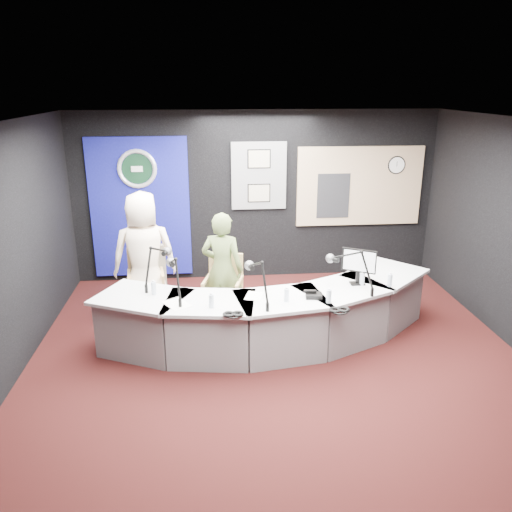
{
  "coord_description": "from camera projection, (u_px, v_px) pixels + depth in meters",
  "views": [
    {
      "loc": [
        -0.78,
        -5.36,
        3.18
      ],
      "look_at": [
        -0.2,
        0.8,
        1.1
      ],
      "focal_mm": 36.0,
      "sensor_mm": 36.0,
      "label": 1
    }
  ],
  "objects": [
    {
      "name": "ground",
      "position": [
        279.0,
        364.0,
        6.14
      ],
      "size": [
        6.0,
        6.0,
        0.0
      ],
      "primitive_type": "plane",
      "color": "black",
      "rests_on": "ground"
    },
    {
      "name": "ceiling",
      "position": [
        283.0,
        123.0,
        5.25
      ],
      "size": [
        6.0,
        6.0,
        0.02
      ],
      "primitive_type": "cube",
      "color": "silver",
      "rests_on": "ground"
    },
    {
      "name": "wall_back",
      "position": [
        256.0,
        197.0,
        8.53
      ],
      "size": [
        6.0,
        0.02,
        2.8
      ],
      "primitive_type": "cube",
      "color": "black",
      "rests_on": "ground"
    },
    {
      "name": "wall_front",
      "position": [
        355.0,
        420.0,
        2.87
      ],
      "size": [
        6.0,
        0.02,
        2.8
      ],
      "primitive_type": "cube",
      "color": "black",
      "rests_on": "ground"
    },
    {
      "name": "wall_left",
      "position": [
        0.0,
        261.0,
        5.43
      ],
      "size": [
        0.02,
        6.0,
        2.8
      ],
      "primitive_type": "cube",
      "color": "black",
      "rests_on": "ground"
    },
    {
      "name": "broadcast_desk",
      "position": [
        270.0,
        316.0,
        6.54
      ],
      "size": [
        4.5,
        1.9,
        0.75
      ],
      "primitive_type": null,
      "color": "silver",
      "rests_on": "ground"
    },
    {
      "name": "backdrop_panel",
      "position": [
        140.0,
        208.0,
        8.38
      ],
      "size": [
        1.6,
        0.05,
        2.3
      ],
      "primitive_type": "cube",
      "color": "navy",
      "rests_on": "wall_back"
    },
    {
      "name": "agency_seal",
      "position": [
        137.0,
        169.0,
        8.14
      ],
      "size": [
        0.63,
        0.07,
        0.63
      ],
      "primitive_type": "torus",
      "rotation": [
        1.57,
        0.0,
        0.0
      ],
      "color": "silver",
      "rests_on": "backdrop_panel"
    },
    {
      "name": "seal_center",
      "position": [
        137.0,
        169.0,
        8.14
      ],
      "size": [
        0.48,
        0.01,
        0.48
      ],
      "primitive_type": "cylinder",
      "rotation": [
        1.57,
        0.0,
        0.0
      ],
      "color": "black",
      "rests_on": "backdrop_panel"
    },
    {
      "name": "pinboard",
      "position": [
        259.0,
        176.0,
        8.39
      ],
      "size": [
        0.9,
        0.04,
        1.1
      ],
      "primitive_type": "cube",
      "color": "slate",
      "rests_on": "wall_back"
    },
    {
      "name": "framed_photo_upper",
      "position": [
        259.0,
        159.0,
        8.27
      ],
      "size": [
        0.34,
        0.02,
        0.27
      ],
      "primitive_type": "cube",
      "color": "gray",
      "rests_on": "pinboard"
    },
    {
      "name": "framed_photo_lower",
      "position": [
        259.0,
        193.0,
        8.45
      ],
      "size": [
        0.34,
        0.02,
        0.27
      ],
      "primitive_type": "cube",
      "color": "gray",
      "rests_on": "pinboard"
    },
    {
      "name": "booth_window_frame",
      "position": [
        360.0,
        186.0,
        8.61
      ],
      "size": [
        2.12,
        0.06,
        1.32
      ],
      "primitive_type": "cube",
      "color": "tan",
      "rests_on": "wall_back"
    },
    {
      "name": "booth_glow",
      "position": [
        360.0,
        186.0,
        8.6
      ],
      "size": [
        2.0,
        0.02,
        1.2
      ],
      "primitive_type": "cube",
      "color": "#FFD3A1",
      "rests_on": "booth_window_frame"
    },
    {
      "name": "equipment_rack",
      "position": [
        333.0,
        196.0,
        8.59
      ],
      "size": [
        0.55,
        0.02,
        0.75
      ],
      "primitive_type": "cube",
      "color": "black",
      "rests_on": "booth_window_frame"
    },
    {
      "name": "wall_clock",
      "position": [
        397.0,
        165.0,
        8.52
      ],
      "size": [
        0.28,
        0.01,
        0.28
      ],
      "primitive_type": "cylinder",
      "rotation": [
        1.57,
        0.0,
        0.0
      ],
      "color": "white",
      "rests_on": "booth_window_frame"
    },
    {
      "name": "armchair_left",
      "position": [
        146.0,
        280.0,
        7.29
      ],
      "size": [
        0.68,
        0.68,
        1.06
      ],
      "primitive_type": null,
      "rotation": [
        0.0,
        0.0,
        0.15
      ],
      "color": "tan",
      "rests_on": "ground"
    },
    {
      "name": "armchair_right",
      "position": [
        223.0,
        294.0,
        7.06
      ],
      "size": [
        0.6,
        0.6,
        0.88
      ],
      "primitive_type": null,
      "rotation": [
        0.0,
        0.0,
        -0.25
      ],
      "color": "tan",
      "rests_on": "ground"
    },
    {
      "name": "draped_jacket",
      "position": [
        149.0,
        268.0,
        7.5
      ],
      "size": [
        0.51,
        0.17,
        0.7
      ],
      "primitive_type": "cube",
      "rotation": [
        0.0,
        0.0,
        0.15
      ],
      "color": "slate",
      "rests_on": "armchair_left"
    },
    {
      "name": "person_man",
      "position": [
        144.0,
        255.0,
        7.17
      ],
      "size": [
        0.96,
        0.7,
        1.81
      ],
      "primitive_type": "imported",
      "rotation": [
        0.0,
        0.0,
        3.29
      ],
      "color": "#FFE8CB",
      "rests_on": "ground"
    },
    {
      "name": "person_woman",
      "position": [
        222.0,
        269.0,
        6.95
      ],
      "size": [
        0.67,
        0.55,
        1.59
      ],
      "primitive_type": "imported",
      "rotation": [
        0.0,
        0.0,
        2.81
      ],
      "color": "#5A6D39",
      "rests_on": "ground"
    },
    {
      "name": "computer_monitor",
      "position": [
        359.0,
        260.0,
        6.46
      ],
      "size": [
        0.44,
        0.27,
        0.34
      ],
      "primitive_type": "cube",
      "rotation": [
        0.0,
        0.0,
        -0.53
      ],
      "color": "black",
      "rests_on": "broadcast_desk"
    },
    {
      "name": "desk_phone",
      "position": [
        314.0,
        296.0,
        6.14
      ],
      "size": [
        0.21,
        0.18,
        0.05
      ],
      "primitive_type": "cube",
      "rotation": [
        0.0,
        0.0,
        -0.14
      ],
      "color": "black",
      "rests_on": "broadcast_desk"
    },
    {
      "name": "headphones_near",
      "position": [
        339.0,
        310.0,
        5.77
      ],
      "size": [
        0.22,
        0.22,
        0.04
      ],
      "primitive_type": "torus",
      "color": "black",
      "rests_on": "broadcast_desk"
    },
    {
      "name": "headphones_far",
      "position": [
        233.0,
        314.0,
        5.66
      ],
      "size": [
        0.19,
        0.19,
        0.03
      ],
      "primitive_type": "torus",
      "color": "black",
      "rests_on": "broadcast_desk"
    },
    {
      "name": "paper_stack",
      "position": [
        177.0,
        304.0,
        5.96
      ],
      "size": [
        0.38,
        0.41,
        0.0
      ],
      "primitive_type": "cube",
      "rotation": [
        0.0,
        0.0,
        0.56
      ],
      "color": "white",
      "rests_on": "broadcast_desk"
    },
    {
      "name": "notepad",
      "position": [
        254.0,
        296.0,
        6.19
      ],
      "size": [
        0.26,
        0.31,
        0.0
      ],
      "primitive_type": "cube",
      "rotation": [
        0.0,
        0.0,
        -0.29
      ],
      "color": "white",
      "rests_on": "broadcast_desk"
    },
    {
      "name": "boom_mic_a",
      "position": [
        157.0,
        262.0,
        6.48
      ],
      "size": [
        0.35,
        0.7,
        0.6
      ],
      "primitive_type": null,
      "color": "black",
      "rests_on": "broadcast_desk"
    },
    {
      "name": "boom_mic_b",
      "position": [
        175.0,
        273.0,
        6.07
      ],
      "size": [
        0.25,
        0.73,
        0.6
      ],
      "primitive_type": null,
      "color": "black",
      "rests_on": "broadcast_desk"
    },
    {
      "name": "boom_mic_c",
      "position": [
        258.0,
        277.0,
        5.96
      ],
      "size": [
        0.28,
        0.72,
        0.6
      ],
      "primitive_type": null,
      "color": "black",
      "rests_on": "broadcast_desk"
    },
    {
      "name": "boom_mic_d",
      "position": [
        351.0,
        267.0,
        6.29
      ],
      "size": [
        0.54,
        0.58,
        0.6
      ],
      "primitive_type": null,
      "color": "black",
      "rests_on": "broadcast_desk"
    },
    {
      "name": "water_bottles",
      "position": [
        276.0,
        289.0,
        6.16
      ],
      "size": [
        3.0,
        0.57,
        0.18
      ],
      "primitive_type": null,
      "color": "silver",
      "rests_on": "broadcast_desk"
    }
  ]
}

